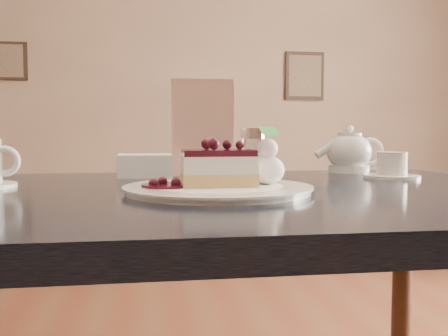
{
  "coord_description": "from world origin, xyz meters",
  "views": [
    {
      "loc": [
        -0.02,
        -0.62,
        0.94
      ],
      "look_at": [
        0.11,
        0.21,
        0.88
      ],
      "focal_mm": 40.0,
      "sensor_mm": 36.0,
      "label": 1
    }
  ],
  "objects": [
    {
      "name": "main_table",
      "position": [
        0.11,
        0.33,
        0.75
      ],
      "size": [
        1.34,
        0.9,
        0.83
      ],
      "rotation": [
        0.0,
        0.0,
        -0.01
      ],
      "color": "#172031",
      "rests_on": "ground"
    },
    {
      "name": "cheesecake_slice",
      "position": [
        0.11,
        0.28,
        0.88
      ],
      "size": [
        0.13,
        0.1,
        0.07
      ],
      "rotation": [
        0.0,
        0.0,
        -0.01
      ],
      "color": "tan",
      "rests_on": "dessert_plate"
    },
    {
      "name": "sugar_shaker",
      "position": [
        0.26,
        0.66,
        0.9
      ],
      "size": [
        0.07,
        0.07,
        0.12
      ],
      "color": "white",
      "rests_on": "main_table"
    },
    {
      "name": "dessert_plate",
      "position": [
        0.11,
        0.28,
        0.84
      ],
      "size": [
        0.34,
        0.34,
        0.01
      ],
      "primitive_type": "cylinder",
      "color": "white",
      "rests_on": "main_table"
    },
    {
      "name": "berry_sauce",
      "position": [
        0.01,
        0.27,
        0.85
      ],
      "size": [
        0.09,
        0.09,
        0.01
      ],
      "primitive_type": "cylinder",
      "color": "#460B21",
      "rests_on": "dessert_plate"
    },
    {
      "name": "napkin_stack",
      "position": [
        -0.02,
        0.65,
        0.86
      ],
      "size": [
        0.13,
        0.13,
        0.06
      ],
      "primitive_type": "cube",
      "rotation": [
        0.0,
        0.0,
        -0.01
      ],
      "color": "white",
      "rests_on": "main_table"
    },
    {
      "name": "tea_set",
      "position": [
        0.54,
        0.65,
        0.88
      ],
      "size": [
        0.21,
        0.31,
        0.12
      ],
      "color": "white",
      "rests_on": "main_table"
    },
    {
      "name": "menu_card",
      "position": [
        0.12,
        0.65,
        0.95
      ],
      "size": [
        0.16,
        0.03,
        0.24
      ],
      "primitive_type": "cube",
      "rotation": [
        0.0,
        0.0,
        -0.01
      ],
      "color": "beige",
      "rests_on": "main_table"
    },
    {
      "name": "whipped_cream",
      "position": [
        0.2,
        0.29,
        0.87
      ],
      "size": [
        0.06,
        0.06,
        0.06
      ],
      "color": "white",
      "rests_on": "dessert_plate"
    }
  ]
}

